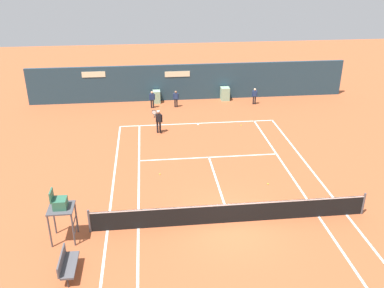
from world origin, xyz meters
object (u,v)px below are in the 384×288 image
(ball_kid_right_post, at_px, (152,98))
(ball_kid_centre_post, at_px, (255,95))
(player_on_baseline, at_px, (158,120))
(tennis_ball_near_service_line, at_px, (268,184))
(player_bench, at_px, (67,263))
(ball_kid_left_post, at_px, (176,98))
(tennis_ball_mid_court, at_px, (160,174))
(umpire_chair, at_px, (60,207))
(tennis_ball_by_sideline, at_px, (241,125))

(ball_kid_right_post, xyz_separation_m, ball_kid_centre_post, (7.89, 0.00, -0.03))
(player_on_baseline, relative_size, tennis_ball_near_service_line, 26.06)
(player_bench, height_order, tennis_ball_near_service_line, player_bench)
(player_bench, distance_m, tennis_ball_near_service_line, 10.62)
(ball_kid_right_post, bearing_deg, player_bench, 70.26)
(ball_kid_right_post, xyz_separation_m, tennis_ball_near_service_line, (5.56, -12.20, -0.73))
(ball_kid_left_post, distance_m, tennis_ball_mid_court, 10.71)
(umpire_chair, bearing_deg, tennis_ball_by_sideline, 139.00)
(umpire_chair, xyz_separation_m, ball_kid_left_post, (5.74, 15.61, -0.81))
(tennis_ball_by_sideline, bearing_deg, player_bench, -124.94)
(tennis_ball_by_sideline, bearing_deg, tennis_ball_mid_court, -132.55)
(ball_kid_right_post, distance_m, tennis_ball_by_sideline, 7.33)
(tennis_ball_mid_court, height_order, tennis_ball_near_service_line, same)
(player_bench, xyz_separation_m, tennis_ball_near_service_line, (9.05, 5.53, -0.48))
(player_bench, distance_m, tennis_ball_mid_court, 8.06)
(tennis_ball_mid_court, distance_m, tennis_ball_near_service_line, 5.66)
(ball_kid_right_post, relative_size, ball_kid_centre_post, 1.04)
(ball_kid_centre_post, distance_m, tennis_ball_by_sideline, 4.74)
(ball_kid_left_post, relative_size, ball_kid_centre_post, 1.01)
(tennis_ball_near_service_line, xyz_separation_m, tennis_ball_by_sideline, (0.36, 7.94, 0.00))
(player_on_baseline, height_order, ball_kid_right_post, player_on_baseline)
(tennis_ball_mid_court, bearing_deg, tennis_ball_by_sideline, 47.45)
(player_bench, height_order, tennis_ball_by_sideline, player_bench)
(tennis_ball_mid_court, bearing_deg, player_bench, -116.84)
(umpire_chair, height_order, player_bench, umpire_chair)
(tennis_ball_mid_court, height_order, tennis_ball_by_sideline, same)
(ball_kid_right_post, xyz_separation_m, tennis_ball_by_sideline, (5.92, -4.26, -0.73))
(ball_kid_left_post, height_order, tennis_ball_by_sideline, ball_kid_left_post)
(ball_kid_left_post, xyz_separation_m, tennis_ball_by_sideline, (4.13, -4.26, -0.71))
(tennis_ball_mid_court, bearing_deg, player_on_baseline, 88.40)
(player_on_baseline, xyz_separation_m, ball_kid_left_post, (1.50, 4.90, -0.18))
(ball_kid_right_post, bearing_deg, umpire_chair, 67.22)
(ball_kid_left_post, xyz_separation_m, tennis_ball_mid_court, (-1.65, -10.56, -0.71))
(player_on_baseline, xyz_separation_m, tennis_ball_near_service_line, (5.26, -7.30, -0.89))
(ball_kid_left_post, bearing_deg, tennis_ball_mid_court, 86.74)
(player_bench, relative_size, tennis_ball_by_sideline, 21.43)
(ball_kid_right_post, relative_size, tennis_ball_mid_court, 19.46)
(player_on_baseline, distance_m, ball_kid_centre_post, 9.04)
(ball_kid_left_post, relative_size, tennis_ball_near_service_line, 19.00)
(ball_kid_centre_post, bearing_deg, player_bench, 63.20)
(umpire_chair, distance_m, tennis_ball_by_sideline, 15.12)
(ball_kid_centre_post, xyz_separation_m, tennis_ball_by_sideline, (-1.97, -4.26, -0.70))
(umpire_chair, distance_m, ball_kid_centre_post, 19.61)
(umpire_chair, bearing_deg, player_on_baseline, 158.40)
(umpire_chair, height_order, ball_kid_right_post, umpire_chair)
(tennis_ball_mid_court, xyz_separation_m, tennis_ball_by_sideline, (5.78, 6.30, 0.00))
(tennis_ball_mid_court, distance_m, tennis_ball_by_sideline, 8.55)
(player_bench, bearing_deg, ball_kid_centre_post, 147.31)
(player_bench, height_order, ball_kid_left_post, ball_kid_left_post)
(ball_kid_right_post, bearing_deg, player_on_baseline, 84.87)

